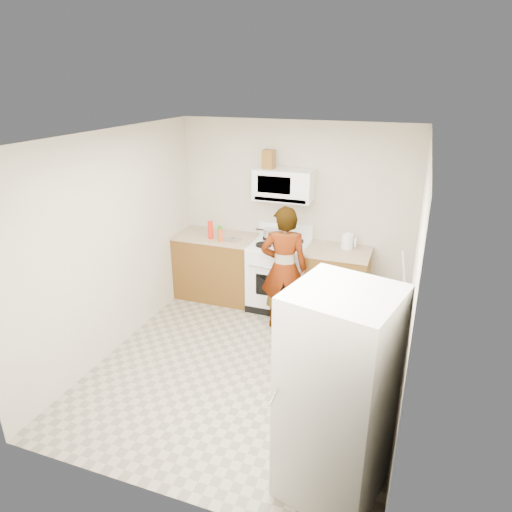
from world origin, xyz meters
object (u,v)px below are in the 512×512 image
at_px(person, 284,269).
at_px(kettle, 347,241).
at_px(gas_range, 279,274).
at_px(fridge, 337,397).
at_px(saucepan, 271,233).
at_px(microwave, 284,185).

xyz_separation_m(person, kettle, (0.66, 0.62, 0.23)).
bearing_deg(gas_range, fridge, -65.14).
distance_m(gas_range, person, 0.62).
distance_m(fridge, saucepan, 3.26).
height_order(gas_range, person, person).
bearing_deg(saucepan, kettle, -1.80).
height_order(gas_range, microwave, microwave).
relative_size(person, saucepan, 8.10).
bearing_deg(kettle, saucepan, -171.78).
xyz_separation_m(microwave, person, (0.21, -0.63, -0.90)).
bearing_deg(microwave, fridge, -66.11).
height_order(person, fridge, fridge).
relative_size(microwave, person, 0.48).
bearing_deg(microwave, gas_range, -90.00).
height_order(microwave, kettle, microwave).
relative_size(person, kettle, 8.71).
bearing_deg(fridge, kettle, 112.10).
height_order(gas_range, saucepan, gas_range).
distance_m(person, saucepan, 0.79).
relative_size(gas_range, fridge, 0.66).
distance_m(microwave, saucepan, 0.72).
bearing_deg(gas_range, saucepan, 139.73).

